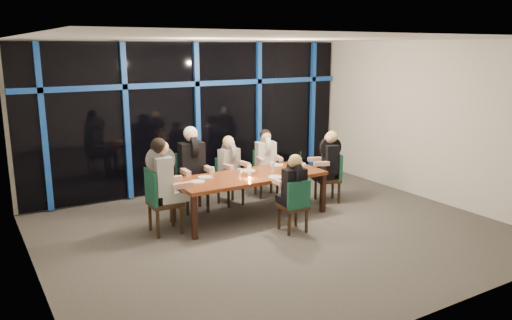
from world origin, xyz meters
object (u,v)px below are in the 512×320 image
object	(u,v)px
diner_far_left	(192,157)
chair_far_right	(265,170)
diner_far_mid	(230,160)
chair_far_mid	(228,178)
chair_end_left	(159,198)
diner_near_mid	(293,181)
diner_end_left	(163,172)
diner_end_right	(328,156)
diner_far_right	(266,153)
water_pitcher	(292,166)
chair_near_mid	(295,203)
dining_table	(250,179)
chair_far_left	(191,179)
chair_end_right	(332,175)
wine_bottle	(300,163)

from	to	relation	value
diner_far_left	chair_far_right	bearing A→B (deg)	9.36
diner_far_mid	chair_far_mid	bearing A→B (deg)	90.00
chair_far_right	diner_far_left	xyz separation A→B (m)	(-1.62, -0.19, 0.49)
chair_end_left	diner_near_mid	distance (m)	2.11
diner_far_mid	diner_end_left	bearing A→B (deg)	-161.49
chair_far_right	diner_end_right	xyz separation A→B (m)	(0.79, -0.97, 0.38)
diner_far_right	water_pitcher	world-z (taller)	diner_far_right
chair_near_mid	diner_end_left	distance (m)	2.11
dining_table	chair_far_left	world-z (taller)	chair_far_left
chair_far_right	chair_end_left	xyz separation A→B (m)	(-2.52, -0.92, 0.08)
chair_far_mid	chair_far_left	bearing A→B (deg)	172.73
chair_end_right	diner_near_mid	bearing A→B (deg)	-39.48
chair_far_left	chair_far_right	distance (m)	1.62
chair_near_mid	dining_table	bearing A→B (deg)	-72.22
diner_near_mid	chair_end_left	bearing A→B (deg)	-23.74
chair_near_mid	diner_end_right	bearing A→B (deg)	-140.95
diner_far_mid	wine_bottle	xyz separation A→B (m)	(0.90, -0.95, 0.03)
diner_near_mid	wine_bottle	world-z (taller)	diner_near_mid
diner_end_left	water_pitcher	world-z (taller)	diner_end_left
dining_table	diner_end_right	xyz separation A→B (m)	(1.71, 0.01, 0.20)
diner_far_mid	water_pitcher	xyz separation A→B (m)	(0.69, -1.00, 0.02)
diner_far_left	water_pitcher	world-z (taller)	diner_far_left
chair_end_right	diner_end_right	size ratio (longest dim) A/B	1.03
dining_table	wine_bottle	bearing A→B (deg)	-8.15
chair_far_left	wine_bottle	bearing A→B (deg)	-28.92
chair_end_right	chair_far_mid	bearing A→B (deg)	-97.42
dining_table	diner_end_right	bearing A→B (deg)	0.47
chair_far_left	chair_near_mid	bearing A→B (deg)	-60.86
chair_end_left	wine_bottle	bearing A→B (deg)	-92.86
diner_near_mid	wine_bottle	size ratio (longest dim) A/B	2.54
diner_far_left	diner_near_mid	bearing A→B (deg)	-58.52
chair_end_left	chair_far_mid	bearing A→B (deg)	-61.95
chair_far_mid	diner_far_mid	size ratio (longest dim) A/B	1.03
chair_far_right	diner_end_right	world-z (taller)	diner_end_right
wine_bottle	water_pitcher	bearing A→B (deg)	-165.10
chair_far_mid	chair_near_mid	distance (m)	1.90
chair_near_mid	chair_far_mid	bearing A→B (deg)	-79.71
diner_far_mid	diner_end_right	distance (m)	1.84
dining_table	diner_far_mid	world-z (taller)	diner_far_mid
diner_far_right	water_pitcher	size ratio (longest dim) A/B	3.93
chair_far_left	water_pitcher	bearing A→B (deg)	-34.07
chair_far_mid	wine_bottle	distance (m)	1.42
chair_far_right	diner_end_right	size ratio (longest dim) A/B	1.00
diner_far_left	diner_near_mid	world-z (taller)	diner_far_left
diner_far_right	diner_end_left	world-z (taller)	diner_end_left
chair_far_mid	chair_near_mid	bearing A→B (deg)	-91.21
wine_bottle	dining_table	bearing A→B (deg)	171.85
chair_end_right	diner_far_mid	size ratio (longest dim) A/B	1.08
chair_end_right	diner_far_right	distance (m)	1.32
chair_end_left	wine_bottle	world-z (taller)	wine_bottle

